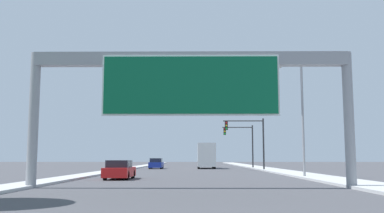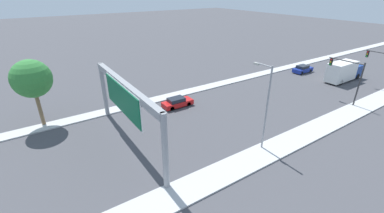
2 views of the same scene
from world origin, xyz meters
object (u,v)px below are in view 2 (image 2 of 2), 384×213
Objects in this scene: sign_gantry at (124,97)px; street_lamp_right at (265,102)px; traffic_light_near_intersection at (349,74)px; traffic_light_mid_block at (383,64)px; car_mid_center at (177,102)px; palm_tree_foreground at (32,79)px; truck_box_primary at (344,71)px; car_far_left at (303,69)px.

street_lamp_right is at bearing 53.31° from sign_gantry.
sign_gantry is at bearing -102.93° from traffic_light_near_intersection.
traffic_light_mid_block is at bearing 88.99° from traffic_light_near_intersection.
car_mid_center is at bearing -120.10° from traffic_light_near_intersection.
palm_tree_foreground is at bearing -134.37° from street_lamp_right.
traffic_light_mid_block is (0.18, 10.00, -0.09)m from traffic_light_near_intersection.
truck_box_primary is at bearing 77.00° from car_mid_center.
car_mid_center is at bearing 119.87° from sign_gantry.
traffic_light_near_intersection is at bearing -91.01° from traffic_light_mid_block.
street_lamp_right is (13.60, -26.76, 4.52)m from car_far_left.
truck_box_primary is at bearing -173.06° from traffic_light_mid_block.
traffic_light_near_intersection is (12.16, 20.98, 3.64)m from car_mid_center.
truck_box_primary is at bearing 76.22° from palm_tree_foreground.
sign_gantry reaches higher than car_mid_center.
street_lamp_right reaches higher than car_far_left.
palm_tree_foreground is (-16.80, -47.38, 1.76)m from traffic_light_mid_block.
sign_gantry is 39.68m from truck_box_primary.
sign_gantry is at bearing -126.69° from street_lamp_right.
palm_tree_foreground reaches higher than truck_box_primary.
palm_tree_foreground is at bearing -109.52° from traffic_light_mid_block.
traffic_light_near_intersection is at bearing 59.90° from car_mid_center.
traffic_light_mid_block is 0.69× the size of street_lamp_right.
sign_gantry is 1.98× the size of truck_box_primary.
car_far_left is 13.01m from traffic_light_mid_block.
traffic_light_near_intersection is at bearing -61.08° from truck_box_primary.
car_far_left is 14.92m from traffic_light_near_intersection.
sign_gantry is 1.89× the size of street_lamp_right.
car_mid_center is 0.69× the size of traffic_light_near_intersection.
street_lamp_right is at bearing -63.07° from car_far_left.
palm_tree_foreground is 25.83m from street_lamp_right.
car_far_left is at bearing 90.00° from car_mid_center.
traffic_light_mid_block is 0.76× the size of palm_tree_foreground.
traffic_light_near_intersection is 19.00m from street_lamp_right.
traffic_light_mid_block reaches higher than truck_box_primary.
palm_tree_foreground reaches higher than traffic_light_near_intersection.
car_far_left is 0.51× the size of truck_box_primary.
car_mid_center is at bearing -111.72° from traffic_light_mid_block.
traffic_light_mid_block is at bearing 70.48° from palm_tree_foreground.
street_lamp_right is (6.60, -28.27, 3.42)m from truck_box_primary.
traffic_light_mid_block reaches higher than car_mid_center.
sign_gantry reaches higher than traffic_light_near_intersection.
sign_gantry reaches higher than car_far_left.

